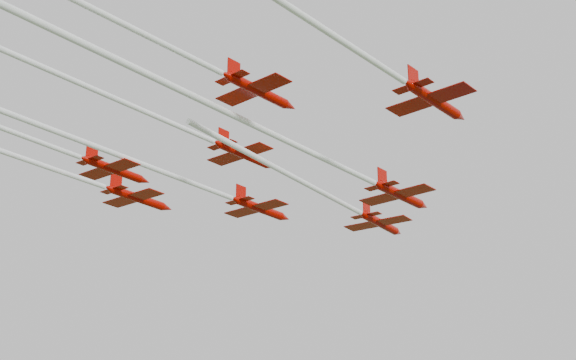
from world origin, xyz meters
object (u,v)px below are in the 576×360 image
Objects in this scene: jet_row2_right at (305,150)px; jet_row4_right at (101,13)px; jet_row3_right at (335,36)px; jet_row3_left at (59,171)px; jet_row4_left at (15,133)px; jet_row2_left at (164,172)px; jet_row3_mid at (157,117)px; jet_lead at (346,205)px.

jet_row2_right is 28.65m from jet_row4_right.
jet_row3_right is 0.98× the size of jet_row4_right.
jet_row3_left is at bearing 175.38° from jet_row3_right.
jet_row2_right is 1.30× the size of jet_row4_left.
jet_row2_left is 18.29m from jet_row4_left.
jet_row2_left reaches higher than jet_row2_right.
jet_row3_mid is 0.86× the size of jet_row3_right.
jet_lead is at bearing 125.54° from jet_row3_right.
jet_row3_left is 45.89m from jet_row3_right.
jet_row2_left reaches higher than jet_lead.
jet_row3_right is (12.40, -13.68, 2.75)m from jet_row2_right.
jet_row3_mid is (-4.25, -30.05, 2.10)m from jet_lead.
jet_row4_right reaches higher than jet_row4_left.
jet_lead is 0.83× the size of jet_row3_left.
jet_row4_right is at bearing -53.65° from jet_row3_mid.
jet_row4_left is (-4.09, -17.82, -0.32)m from jet_row2_left.
jet_row4_right reaches higher than jet_lead.
jet_lead is at bearing 104.04° from jet_row4_right.
jet_row4_right is (0.06, -28.59, 1.90)m from jet_row2_right.
jet_row3_mid reaches higher than jet_row2_left.
jet_row4_left is at bearing 163.71° from jet_row4_right.
jet_row3_left reaches higher than jet_row3_mid.
jet_lead is 0.74× the size of jet_row3_right.
jet_row2_left is 13.09m from jet_row3_mid.
jet_row2_right is (6.72, -18.94, -0.49)m from jet_lead.
jet_row4_right is at bearing -32.19° from jet_row3_left.
jet_row4_right is (11.03, -17.48, -0.68)m from jet_row3_mid.
jet_row2_left is at bearing 131.27° from jet_row4_right.
jet_row3_right is at bearing -18.08° from jet_row2_left.
jet_row3_mid is (-10.97, -11.11, 2.58)m from jet_row2_right.
jet_row3_right reaches higher than jet_lead.
jet_row3_right is at bearing -43.59° from jet_row2_right.
jet_row3_right is at bearing -61.15° from jet_lead.
jet_row4_left is (-35.89, -5.29, -1.61)m from jet_row3_right.
jet_row3_mid is at bearing 34.42° from jet_row4_left.
jet_row3_left is at bearing -165.63° from jet_row2_right.
jet_row3_right reaches higher than jet_row3_mid.
jet_row3_left is 0.89× the size of jet_row3_right.
jet_row3_right reaches higher than jet_row4_left.
jet_lead is at bearing 68.43° from jet_row4_left.
jet_row2_left is at bearing 134.34° from jet_row3_mid.
jet_row2_right is 1.29× the size of jet_row3_mid.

